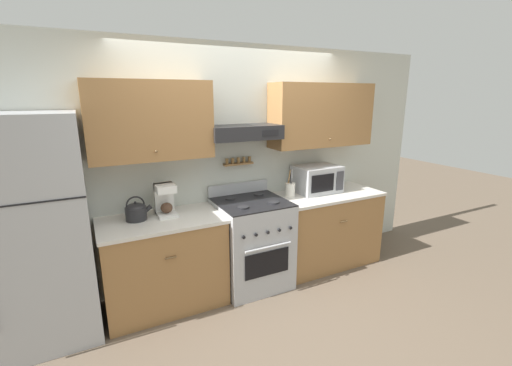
{
  "coord_description": "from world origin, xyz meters",
  "views": [
    {
      "loc": [
        -1.51,
        -2.76,
        2.02
      ],
      "look_at": [
        0.04,
        0.28,
        1.14
      ],
      "focal_mm": 24.0,
      "sensor_mm": 36.0,
      "label": 1
    }
  ],
  "objects_px": {
    "utensil_crock": "(290,189)",
    "stove_range": "(251,242)",
    "refrigerator": "(37,233)",
    "tea_kettle": "(136,211)",
    "coffee_maker": "(165,199)",
    "microwave": "(317,179)"
  },
  "relations": [
    {
      "from": "utensil_crock",
      "to": "stove_range",
      "type": "bearing_deg",
      "value": -168.27
    },
    {
      "from": "refrigerator",
      "to": "tea_kettle",
      "type": "height_order",
      "value": "refrigerator"
    },
    {
      "from": "stove_range",
      "to": "utensil_crock",
      "type": "relative_size",
      "value": 3.43
    },
    {
      "from": "refrigerator",
      "to": "coffee_maker",
      "type": "bearing_deg",
      "value": 7.44
    },
    {
      "from": "stove_range",
      "to": "refrigerator",
      "type": "relative_size",
      "value": 0.56
    },
    {
      "from": "stove_range",
      "to": "refrigerator",
      "type": "height_order",
      "value": "refrigerator"
    },
    {
      "from": "coffee_maker",
      "to": "microwave",
      "type": "distance_m",
      "value": 1.8
    },
    {
      "from": "stove_range",
      "to": "tea_kettle",
      "type": "xyz_separation_m",
      "value": [
        -1.14,
        0.11,
        0.5
      ]
    },
    {
      "from": "stove_range",
      "to": "utensil_crock",
      "type": "xyz_separation_m",
      "value": [
        0.55,
        0.11,
        0.5
      ]
    },
    {
      "from": "coffee_maker",
      "to": "utensil_crock",
      "type": "height_order",
      "value": "utensil_crock"
    },
    {
      "from": "tea_kettle",
      "to": "utensil_crock",
      "type": "distance_m",
      "value": 1.69
    },
    {
      "from": "refrigerator",
      "to": "utensil_crock",
      "type": "bearing_deg",
      "value": 2.45
    },
    {
      "from": "stove_range",
      "to": "microwave",
      "type": "relative_size",
      "value": 2.07
    },
    {
      "from": "refrigerator",
      "to": "microwave",
      "type": "distance_m",
      "value": 2.86
    },
    {
      "from": "tea_kettle",
      "to": "microwave",
      "type": "distance_m",
      "value": 2.08
    },
    {
      "from": "utensil_crock",
      "to": "microwave",
      "type": "bearing_deg",
      "value": 2.63
    },
    {
      "from": "tea_kettle",
      "to": "utensil_crock",
      "type": "bearing_deg",
      "value": 0.0
    },
    {
      "from": "coffee_maker",
      "to": "microwave",
      "type": "xyz_separation_m",
      "value": [
        1.8,
        -0.01,
        0.0
      ]
    },
    {
      "from": "coffee_maker",
      "to": "stove_range",
      "type": "bearing_deg",
      "value": -9.71
    },
    {
      "from": "refrigerator",
      "to": "microwave",
      "type": "relative_size",
      "value": 3.67
    },
    {
      "from": "tea_kettle",
      "to": "microwave",
      "type": "xyz_separation_m",
      "value": [
        2.07,
        0.02,
        0.07
      ]
    },
    {
      "from": "stove_range",
      "to": "refrigerator",
      "type": "bearing_deg",
      "value": 179.72
    }
  ]
}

